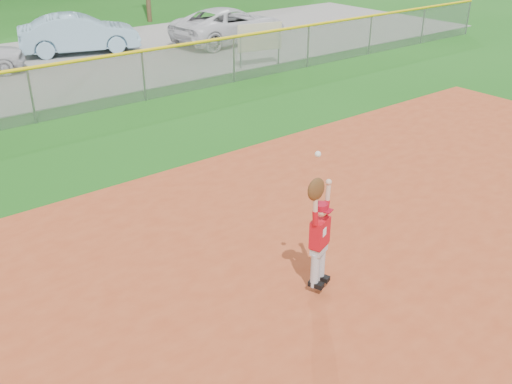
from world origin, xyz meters
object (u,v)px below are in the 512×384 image
(ballplayer, at_px, (319,232))
(car_white_b, at_px, (230,25))
(car_blue, at_px, (79,34))
(sponsor_sign, at_px, (260,38))

(ballplayer, bearing_deg, car_white_b, 58.45)
(car_blue, relative_size, sponsor_sign, 2.65)
(sponsor_sign, bearing_deg, car_white_b, 68.97)
(car_blue, relative_size, ballplayer, 2.07)
(ballplayer, bearing_deg, car_blue, 78.40)
(car_white_b, xyz_separation_m, sponsor_sign, (-1.57, -4.07, 0.27))
(car_blue, xyz_separation_m, sponsor_sign, (4.35, -6.10, 0.25))
(car_white_b, distance_m, sponsor_sign, 4.37)
(car_blue, bearing_deg, sponsor_sign, -128.34)
(car_white_b, xyz_separation_m, ballplayer, (-9.51, -15.48, 0.30))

